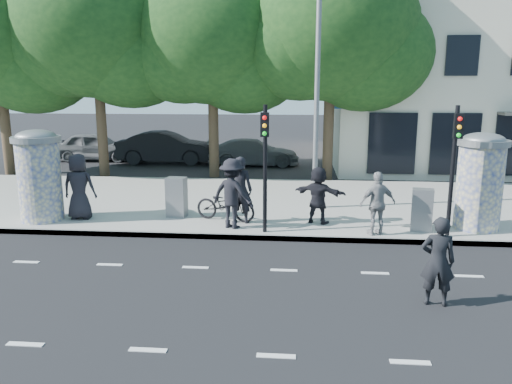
# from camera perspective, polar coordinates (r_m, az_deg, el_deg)

# --- Properties ---
(ground) EXTENTS (120.00, 120.00, 0.00)m
(ground) POSITION_cam_1_polar(r_m,az_deg,el_deg) (9.96, 2.94, -11.84)
(ground) COLOR black
(ground) RESTS_ON ground
(sidewalk) EXTENTS (40.00, 8.00, 0.15)m
(sidewalk) POSITION_cam_1_polar(r_m,az_deg,el_deg) (17.07, 3.89, -1.32)
(sidewalk) COLOR gray
(sidewalk) RESTS_ON ground
(curb) EXTENTS (40.00, 0.10, 0.16)m
(curb) POSITION_cam_1_polar(r_m,az_deg,el_deg) (13.26, 3.52, -5.30)
(curb) COLOR slate
(curb) RESTS_ON ground
(lane_dash_near) EXTENTS (32.00, 0.12, 0.01)m
(lane_dash_near) POSITION_cam_1_polar(r_m,az_deg,el_deg) (8.00, 2.31, -18.24)
(lane_dash_near) COLOR silver
(lane_dash_near) RESTS_ON ground
(lane_dash_far) EXTENTS (32.00, 0.12, 0.01)m
(lane_dash_far) POSITION_cam_1_polar(r_m,az_deg,el_deg) (11.25, 3.21, -8.93)
(lane_dash_far) COLOR silver
(lane_dash_far) RESTS_ON ground
(ad_column_left) EXTENTS (1.36, 1.36, 2.65)m
(ad_column_left) POSITION_cam_1_polar(r_m,az_deg,el_deg) (15.73, -23.54, 1.96)
(ad_column_left) COLOR beige
(ad_column_left) RESTS_ON sidewalk
(ad_column_right) EXTENTS (1.36, 1.36, 2.65)m
(ad_column_right) POSITION_cam_1_polar(r_m,az_deg,el_deg) (14.85, 24.22, 1.36)
(ad_column_right) COLOR beige
(ad_column_right) RESTS_ON sidewalk
(traffic_pole_near) EXTENTS (0.22, 0.31, 3.40)m
(traffic_pole_near) POSITION_cam_1_polar(r_m,az_deg,el_deg) (13.05, 1.03, 4.15)
(traffic_pole_near) COLOR black
(traffic_pole_near) RESTS_ON sidewalk
(traffic_pole_far) EXTENTS (0.22, 0.31, 3.40)m
(traffic_pole_far) POSITION_cam_1_polar(r_m,az_deg,el_deg) (13.59, 21.71, 3.61)
(traffic_pole_far) COLOR black
(traffic_pole_far) RESTS_ON sidewalk
(street_lamp) EXTENTS (0.25, 0.93, 8.00)m
(street_lamp) POSITION_cam_1_polar(r_m,az_deg,el_deg) (15.75, 7.08, 14.80)
(street_lamp) COLOR slate
(street_lamp) RESTS_ON sidewalk
(tree_mid_left) EXTENTS (7.20, 7.20, 9.57)m
(tree_mid_left) POSITION_cam_1_polar(r_m,az_deg,el_deg) (23.44, -17.91, 17.62)
(tree_mid_left) COLOR #38281C
(tree_mid_left) RESTS_ON ground
(tree_near_left) EXTENTS (6.80, 6.80, 8.97)m
(tree_near_left) POSITION_cam_1_polar(r_m,az_deg,el_deg) (22.21, -5.07, 17.34)
(tree_near_left) COLOR #38281C
(tree_near_left) RESTS_ON ground
(tree_center) EXTENTS (7.00, 7.00, 9.30)m
(tree_center) POSITION_cam_1_polar(r_m,az_deg,el_deg) (21.55, 8.63, 18.08)
(tree_center) COLOR #38281C
(tree_center) RESTS_ON ground
(ped_a) EXTENTS (0.97, 0.65, 1.94)m
(ped_a) POSITION_cam_1_polar(r_m,az_deg,el_deg) (15.53, -19.57, 0.59)
(ped_a) COLOR black
(ped_a) RESTS_ON sidewalk
(ped_b) EXTENTS (0.75, 0.54, 1.93)m
(ped_b) POSITION_cam_1_polar(r_m,az_deg,el_deg) (14.21, -1.82, 0.24)
(ped_b) COLOR black
(ped_b) RESTS_ON sidewalk
(ped_d) EXTENTS (1.44, 1.17, 1.94)m
(ped_d) POSITION_cam_1_polar(r_m,az_deg,el_deg) (13.73, -2.70, -0.17)
(ped_d) COLOR black
(ped_d) RESTS_ON sidewalk
(ped_e) EXTENTS (1.12, 0.83, 1.69)m
(ped_e) POSITION_cam_1_polar(r_m,az_deg,el_deg) (13.46, 13.72, -1.29)
(ped_e) COLOR gray
(ped_e) RESTS_ON sidewalk
(ped_f) EXTENTS (1.62, 1.08, 1.65)m
(ped_f) POSITION_cam_1_polar(r_m,az_deg,el_deg) (14.31, 7.14, -0.34)
(ped_f) COLOR black
(ped_f) RESTS_ON sidewalk
(man_road) EXTENTS (0.67, 0.48, 1.71)m
(man_road) POSITION_cam_1_polar(r_m,az_deg,el_deg) (9.90, 20.06, -7.44)
(man_road) COLOR black
(man_road) RESTS_ON ground
(bicycle) EXTENTS (1.12, 1.93, 0.96)m
(bicycle) POSITION_cam_1_polar(r_m,az_deg,el_deg) (14.55, -3.51, -1.44)
(bicycle) COLOR black
(bicycle) RESTS_ON sidewalk
(cabinet_left) EXTENTS (0.61, 0.47, 1.19)m
(cabinet_left) POSITION_cam_1_polar(r_m,az_deg,el_deg) (15.14, -9.06, -0.58)
(cabinet_left) COLOR slate
(cabinet_left) RESTS_ON sidewalk
(cabinet_right) EXTENTS (0.62, 0.51, 1.16)m
(cabinet_right) POSITION_cam_1_polar(r_m,az_deg,el_deg) (14.23, 18.43, -1.96)
(cabinet_right) COLOR slate
(cabinet_right) RESTS_ON sidewalk
(car_left) EXTENTS (2.02, 4.56, 1.52)m
(car_left) POSITION_cam_1_polar(r_m,az_deg,el_deg) (28.48, -17.87, 4.97)
(car_left) COLOR #56595E
(car_left) RESTS_ON ground
(car_mid) EXTENTS (1.97, 5.10, 1.66)m
(car_mid) POSITION_cam_1_polar(r_m,az_deg,el_deg) (26.59, -10.24, 5.03)
(car_mid) COLOR black
(car_mid) RESTS_ON ground
(car_right) EXTENTS (2.26, 4.77, 1.34)m
(car_right) POSITION_cam_1_polar(r_m,az_deg,el_deg) (25.51, -0.29, 4.58)
(car_right) COLOR slate
(car_right) RESTS_ON ground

